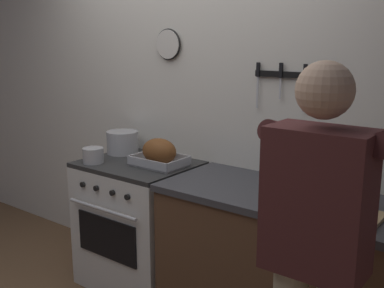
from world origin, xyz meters
TOP-DOWN VIEW (x-y plane):
  - wall_back at (0.00, 1.35)m, footprint 6.00×0.13m
  - counter_block at (1.21, 0.99)m, footprint 2.03×0.65m
  - stove at (-0.22, 0.99)m, footprint 0.76×0.67m
  - person_cook at (1.33, 0.36)m, footprint 0.51×0.63m
  - roasting_pan at (-0.05, 1.01)m, footprint 0.35×0.26m
  - stock_pot at (-0.49, 1.11)m, footprint 0.23×0.23m
  - saucepan at (-0.45, 0.79)m, footprint 0.14×0.14m
  - cutting_board at (1.25, 0.87)m, footprint 0.36×0.24m
  - bottle_cooking_oil at (1.28, 1.03)m, footprint 0.07×0.07m
  - bottle_soy_sauce at (1.07, 1.21)m, footprint 0.06×0.06m

SIDE VIEW (x-z plane):
  - stove at x=-0.22m, z-range 0.00..0.90m
  - counter_block at x=1.21m, z-range 0.01..0.91m
  - cutting_board at x=1.25m, z-range 0.90..0.92m
  - person_cook at x=1.33m, z-range 0.12..1.78m
  - saucepan at x=-0.45m, z-range 0.90..1.00m
  - stock_pot at x=-0.49m, z-range 0.90..1.07m
  - roasting_pan at x=-0.05m, z-range 0.89..1.08m
  - bottle_soy_sauce at x=1.07m, z-range 0.88..1.09m
  - bottle_cooking_oil at x=1.28m, z-range 0.88..1.13m
  - wall_back at x=0.00m, z-range 0.00..2.60m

